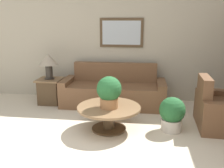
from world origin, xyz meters
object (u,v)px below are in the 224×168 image
side_table (50,91)px  table_lamp (48,61)px  coffee_table (109,113)px  armchair (222,111)px  couch_main (113,92)px  potted_plant_on_table (109,91)px  potted_plant_floor (172,113)px

side_table → table_lamp: bearing=63.4°
coffee_table → armchair: bearing=10.2°
couch_main → table_lamp: (-1.44, -0.07, 0.66)m
potted_plant_on_table → armchair: bearing=12.0°
potted_plant_on_table → potted_plant_floor: 1.14m
potted_plant_on_table → table_lamp: bearing=140.0°
couch_main → potted_plant_floor: 1.67m
armchair → potted_plant_on_table: size_ratio=1.91×
coffee_table → potted_plant_floor: bearing=5.0°
coffee_table → side_table: 1.96m
couch_main → armchair: (2.04, -0.95, -0.00)m
potted_plant_on_table → couch_main: bearing=94.3°
side_table → potted_plant_floor: (2.60, -1.14, 0.02)m
couch_main → table_lamp: 1.59m
potted_plant_on_table → coffee_table: bearing=103.2°
couch_main → potted_plant_on_table: potted_plant_on_table is taller
side_table → potted_plant_floor: 2.84m
side_table → couch_main: bearing=2.7°
couch_main → table_lamp: table_lamp is taller
armchair → potted_plant_on_table: potted_plant_on_table is taller
couch_main → coffee_table: (0.09, -1.30, 0.00)m
coffee_table → table_lamp: bearing=141.1°
table_lamp → side_table: bearing=-116.6°
side_table → armchair: bearing=-14.2°
side_table → coffee_table: bearing=-38.9°
armchair → table_lamp: (-3.48, 0.88, 0.67)m
potted_plant_on_table → potted_plant_floor: potted_plant_on_table is taller
couch_main → potted_plant_floor: size_ratio=3.79×
coffee_table → couch_main: bearing=93.9°
armchair → potted_plant_floor: size_ratio=1.72×
side_table → table_lamp: (0.00, 0.00, 0.67)m
couch_main → side_table: (-1.44, -0.07, -0.01)m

